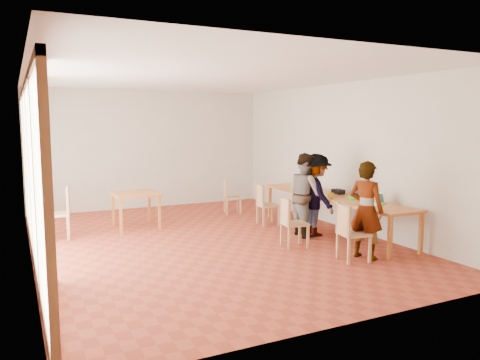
# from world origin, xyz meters

# --- Properties ---
(ground) EXTENTS (8.00, 8.00, 0.00)m
(ground) POSITION_xyz_m (0.00, 0.00, 0.00)
(ground) COLOR #9F3E26
(ground) RESTS_ON ground
(wall_back) EXTENTS (6.00, 0.10, 3.00)m
(wall_back) POSITION_xyz_m (0.00, 4.00, 1.50)
(wall_back) COLOR beige
(wall_back) RESTS_ON ground
(wall_front) EXTENTS (6.00, 0.10, 3.00)m
(wall_front) POSITION_xyz_m (0.00, -4.00, 1.50)
(wall_front) COLOR beige
(wall_front) RESTS_ON ground
(wall_right) EXTENTS (0.10, 8.00, 3.00)m
(wall_right) POSITION_xyz_m (3.00, 0.00, 1.50)
(wall_right) COLOR beige
(wall_right) RESTS_ON ground
(window_wall) EXTENTS (0.10, 8.00, 3.00)m
(window_wall) POSITION_xyz_m (-2.96, 0.00, 1.50)
(window_wall) COLOR white
(window_wall) RESTS_ON ground
(ceiling) EXTENTS (6.00, 8.00, 0.04)m
(ceiling) POSITION_xyz_m (0.00, 0.00, 3.02)
(ceiling) COLOR white
(ceiling) RESTS_ON wall_back
(communal_table) EXTENTS (0.80, 4.00, 0.75)m
(communal_table) POSITION_xyz_m (2.50, -0.41, 0.70)
(communal_table) COLOR #BE6C2A
(communal_table) RESTS_ON ground
(side_table) EXTENTS (0.90, 0.90, 0.75)m
(side_table) POSITION_xyz_m (-0.94, 1.69, 0.67)
(side_table) COLOR #BE6C2A
(side_table) RESTS_ON ground
(chair_near) EXTENTS (0.49, 0.49, 0.49)m
(chair_near) POSITION_xyz_m (1.52, -2.12, 0.56)
(chair_near) COLOR tan
(chair_near) RESTS_ON ground
(chair_mid) EXTENTS (0.47, 0.47, 0.47)m
(chair_mid) POSITION_xyz_m (1.12, -1.02, 0.54)
(chair_mid) COLOR tan
(chair_mid) RESTS_ON ground
(chair_far) EXTENTS (0.45, 0.45, 0.47)m
(chair_far) POSITION_xyz_m (1.61, 0.80, 0.54)
(chair_far) COLOR tan
(chair_far) RESTS_ON ground
(chair_empty) EXTENTS (0.46, 0.46, 0.44)m
(chair_empty) POSITION_xyz_m (1.45, 2.27, 0.50)
(chair_empty) COLOR tan
(chair_empty) RESTS_ON ground
(chair_spare) EXTENTS (0.52, 0.52, 0.53)m
(chair_spare) POSITION_xyz_m (-2.39, 1.42, 0.61)
(chair_spare) COLOR tan
(chair_spare) RESTS_ON ground
(person_near) EXTENTS (0.56, 0.68, 1.59)m
(person_near) POSITION_xyz_m (1.86, -2.11, 0.79)
(person_near) COLOR gray
(person_near) RESTS_ON ground
(person_mid) EXTENTS (0.70, 0.85, 1.61)m
(person_mid) POSITION_xyz_m (1.87, -0.38, 0.81)
(person_mid) COLOR gray
(person_mid) RESTS_ON ground
(person_far) EXTENTS (0.65, 1.06, 1.59)m
(person_far) POSITION_xyz_m (2.06, -0.45, 0.80)
(person_far) COLOR gray
(person_far) RESTS_ON ground
(laptop_near) EXTENTS (0.24, 0.27, 0.21)m
(laptop_near) POSITION_xyz_m (2.64, -1.54, 0.81)
(laptop_near) COLOR #48D930
(laptop_near) RESTS_ON communal_table
(laptop_mid) EXTENTS (0.30, 0.32, 0.23)m
(laptop_mid) POSITION_xyz_m (2.60, -0.97, 0.81)
(laptop_mid) COLOR #48D930
(laptop_mid) RESTS_ON communal_table
(laptop_far) EXTENTS (0.27, 0.30, 0.23)m
(laptop_far) POSITION_xyz_m (2.58, 0.95, 0.81)
(laptop_far) COLOR #48D930
(laptop_far) RESTS_ON communal_table
(yellow_mug) EXTENTS (0.14, 0.14, 0.10)m
(yellow_mug) POSITION_xyz_m (2.25, -0.68, 0.80)
(yellow_mug) COLOR gold
(yellow_mug) RESTS_ON communal_table
(green_bottle) EXTENTS (0.07, 0.07, 0.28)m
(green_bottle) POSITION_xyz_m (2.22, -0.19, 0.89)
(green_bottle) COLOR #16723D
(green_bottle) RESTS_ON communal_table
(clear_glass) EXTENTS (0.07, 0.07, 0.09)m
(clear_glass) POSITION_xyz_m (2.61, 0.17, 0.80)
(clear_glass) COLOR silver
(clear_glass) RESTS_ON communal_table
(condiment_cup) EXTENTS (0.08, 0.08, 0.06)m
(condiment_cup) POSITION_xyz_m (2.41, -1.74, 0.78)
(condiment_cup) COLOR white
(condiment_cup) RESTS_ON communal_table
(pink_phone) EXTENTS (0.05, 0.10, 0.01)m
(pink_phone) POSITION_xyz_m (2.56, -0.36, 0.76)
(pink_phone) COLOR #EA518C
(pink_phone) RESTS_ON communal_table
(black_pouch) EXTENTS (0.16, 0.26, 0.09)m
(black_pouch) POSITION_xyz_m (2.73, -0.28, 0.80)
(black_pouch) COLOR black
(black_pouch) RESTS_ON communal_table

